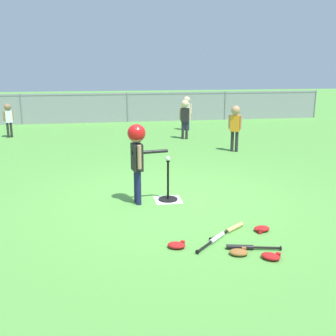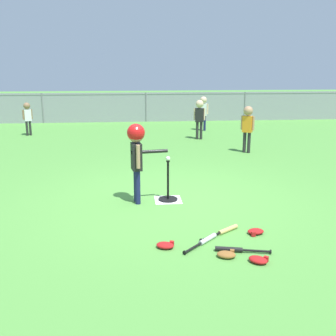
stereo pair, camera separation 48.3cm
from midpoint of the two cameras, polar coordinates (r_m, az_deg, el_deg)
The scene contains 17 objects.
ground_plane at distance 6.68m, azimuth 2.53°, elevation -4.61°, with size 60.00×60.00×0.00m, color #51933D.
home_plate at distance 6.68m, azimuth 2.07°, elevation -4.56°, with size 0.44×0.44×0.01m, color white.
batting_tee at distance 6.65m, azimuth 2.08°, elevation -3.72°, with size 0.32×0.32×0.67m.
baseball_on_tee at distance 6.49m, azimuth 2.13°, elevation 1.34°, with size 0.07×0.07×0.07m, color white.
batter_child at distance 6.32m, azimuth -2.32°, elevation 2.98°, with size 0.65×0.37×1.30m.
fielder_deep_right at distance 12.13m, azimuth 5.65°, elevation 7.64°, with size 0.34×0.23×1.18m.
fielder_near_right at distance 13.43m, azimuth -18.42°, elevation 7.25°, with size 0.28×0.21×1.05m.
fielder_deep_left at distance 13.81m, azimuth 6.06°, elevation 8.38°, with size 0.33×0.23×1.16m.
fielder_near_left at distance 10.41m, azimuth 12.59°, elevation 6.27°, with size 0.30×0.25×1.19m.
spare_bat_silver at distance 5.16m, azimuth 7.96°, elevation -10.29°, with size 0.50×0.51×0.06m.
spare_bat_wood at distance 5.49m, azimuth 10.58°, elevation -8.83°, with size 0.60×0.47×0.06m.
spare_bat_black at distance 5.00m, azimuth 12.27°, elevation -11.34°, with size 0.66×0.20×0.06m.
glove_by_plate at distance 4.86m, azimuth 11.23°, elevation -12.03°, with size 0.26×0.22×0.07m.
glove_near_bats at distance 4.99m, azimuth 2.45°, elevation -10.98°, with size 0.26×0.23×0.07m.
glove_tossed_aside at distance 5.55m, azimuth 14.84°, elevation -8.78°, with size 0.24×0.20×0.07m.
glove_outfield_drop at distance 4.82m, azimuth 15.65°, elevation -12.53°, with size 0.27×0.26×0.07m.
outfield_fence at distance 16.01m, azimuth -2.28°, elevation 8.80°, with size 16.06×0.06×1.15m.
Camera 2 is at (-0.66, -6.29, 2.17)m, focal length 42.79 mm.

